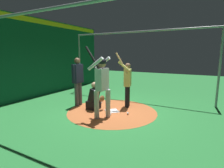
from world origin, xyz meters
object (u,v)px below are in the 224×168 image
(home_plate, at_px, (112,111))
(baseball_0, at_px, (101,102))
(baseball_2, at_px, (110,115))
(visitor, at_px, (127,82))
(umpire, at_px, (78,79))
(batter, at_px, (102,82))
(catcher, at_px, (95,99))
(baseball_1, at_px, (128,113))

(home_plate, distance_m, baseball_0, 1.05)
(baseball_0, bearing_deg, baseball_2, -47.38)
(visitor, bearing_deg, umpire, -171.58)
(batter, bearing_deg, catcher, 138.38)
(catcher, distance_m, baseball_2, 0.95)
(catcher, bearing_deg, umpire, 172.78)
(umpire, distance_m, baseball_1, 2.30)
(catcher, bearing_deg, baseball_1, 0.55)
(umpire, bearing_deg, catcher, -7.22)
(batter, relative_size, baseball_1, 29.29)
(umpire, relative_size, baseball_2, 24.37)
(batter, relative_size, visitor, 1.09)
(batter, height_order, catcher, batter)
(visitor, height_order, baseball_0, visitor)
(visitor, xyz_separation_m, baseball_1, (0.37, -0.80, -0.89))
(umpire, xyz_separation_m, visitor, (1.70, 0.71, -0.09))
(baseball_0, xyz_separation_m, baseball_2, (0.98, -1.07, 0.00))
(home_plate, xyz_separation_m, baseball_0, (-0.83, 0.65, 0.03))
(home_plate, bearing_deg, batter, -88.65)
(baseball_2, bearing_deg, umpire, 164.35)
(umpire, bearing_deg, home_plate, -1.24)
(baseball_0, bearing_deg, visitor, 5.39)
(baseball_1, distance_m, baseball_2, 0.58)
(catcher, xyz_separation_m, baseball_2, (0.82, -0.35, -0.34))
(home_plate, xyz_separation_m, umpire, (-1.47, 0.03, 1.01))
(visitor, relative_size, baseball_2, 26.93)
(baseball_0, bearing_deg, batter, -57.36)
(batter, distance_m, baseball_0, 1.91)
(catcher, distance_m, baseball_1, 1.32)
(umpire, height_order, visitor, visitor)
(home_plate, distance_m, baseball_2, 0.45)
(visitor, bearing_deg, batter, -113.10)
(batter, distance_m, umpire, 1.65)
(baseball_1, bearing_deg, visitor, 114.98)
(batter, height_order, umpire, batter)
(batter, xyz_separation_m, visitor, (0.22, 1.42, -0.19))
(home_plate, distance_m, batter, 1.30)
(umpire, xyz_separation_m, baseball_0, (0.64, 0.61, -0.98))
(home_plate, height_order, baseball_2, baseball_2)
(home_plate, height_order, baseball_0, baseball_0)
(batter, bearing_deg, baseball_2, 61.50)
(catcher, height_order, umpire, umpire)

